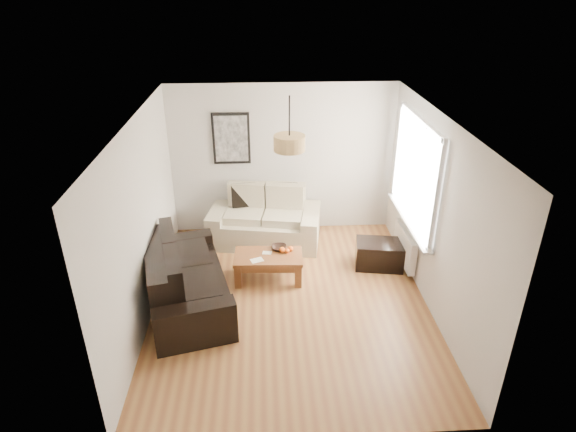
{
  "coord_description": "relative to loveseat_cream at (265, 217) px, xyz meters",
  "views": [
    {
      "loc": [
        -0.35,
        -5.54,
        4.13
      ],
      "look_at": [
        0.0,
        0.6,
        1.05
      ],
      "focal_mm": 30.12,
      "sensor_mm": 36.0,
      "label": 1
    }
  ],
  "objects": [
    {
      "name": "orange_a",
      "position": [
        0.32,
        -1.14,
        -0.0
      ],
      "size": [
        0.08,
        0.08,
        0.07
      ],
      "primitive_type": "sphere",
      "rotation": [
        0.0,
        0.0,
        0.03
      ],
      "color": "orange",
      "rests_on": "fruit_bowl"
    },
    {
      "name": "sofa_leather",
      "position": [
        -1.1,
        -1.71,
        -0.01
      ],
      "size": [
        1.47,
        2.24,
        0.89
      ],
      "primitive_type": null,
      "rotation": [
        0.0,
        0.0,
        1.82
      ],
      "color": "black",
      "rests_on": "floor"
    },
    {
      "name": "window_bay",
      "position": [
        2.19,
        -0.98,
        1.14
      ],
      "size": [
        0.14,
        1.9,
        1.6
      ],
      "primitive_type": null,
      "color": "white",
      "rests_on": "wall_right"
    },
    {
      "name": "poster",
      "position": [
        -0.52,
        0.44,
        1.24
      ],
      "size": [
        0.62,
        0.04,
        0.87
      ],
      "primitive_type": null,
      "color": "black",
      "rests_on": "wall_back"
    },
    {
      "name": "wall_left",
      "position": [
        -1.57,
        -1.78,
        0.84
      ],
      "size": [
        0.04,
        4.5,
        2.6
      ],
      "primitive_type": null,
      "color": "silver",
      "rests_on": "floor"
    },
    {
      "name": "wall_front",
      "position": [
        0.33,
        -4.03,
        0.84
      ],
      "size": [
        3.8,
        0.04,
        2.6
      ],
      "primitive_type": null,
      "color": "silver",
      "rests_on": "floor"
    },
    {
      "name": "floor",
      "position": [
        0.33,
        -1.78,
        -0.46
      ],
      "size": [
        4.5,
        4.5,
        0.0
      ],
      "primitive_type": "plane",
      "color": "brown",
      "rests_on": "ground"
    },
    {
      "name": "ceiling",
      "position": [
        0.33,
        -1.78,
        2.14
      ],
      "size": [
        3.8,
        4.5,
        0.0
      ],
      "primitive_type": null,
      "color": "white",
      "rests_on": "floor"
    },
    {
      "name": "fruit_bowl",
      "position": [
        0.2,
        -1.02,
        -0.02
      ],
      "size": [
        0.23,
        0.23,
        0.06
      ],
      "primitive_type": "imported",
      "rotation": [
        0.0,
        0.0,
        0.01
      ],
      "color": "black",
      "rests_on": "coffee_table"
    },
    {
      "name": "wall_right",
      "position": [
        2.23,
        -1.78,
        0.84
      ],
      "size": [
        0.04,
        4.5,
        2.6
      ],
      "primitive_type": null,
      "color": "silver",
      "rests_on": "floor"
    },
    {
      "name": "pendant_shade",
      "position": [
        0.33,
        -1.48,
        1.77
      ],
      "size": [
        0.4,
        0.4,
        0.2
      ],
      "primitive_type": "cylinder",
      "color": "tan",
      "rests_on": "ceiling"
    },
    {
      "name": "coffee_table",
      "position": [
        0.03,
        -1.19,
        -0.25
      ],
      "size": [
        1.03,
        0.59,
        0.41
      ],
      "primitive_type": null,
      "rotation": [
        0.0,
        0.0,
        -0.04
      ],
      "color": "brown",
      "rests_on": "floor"
    },
    {
      "name": "wall_back",
      "position": [
        0.33,
        0.47,
        0.84
      ],
      "size": [
        3.8,
        0.04,
        2.6
      ],
      "primitive_type": null,
      "color": "silver",
      "rests_on": "floor"
    },
    {
      "name": "loveseat_cream",
      "position": [
        0.0,
        0.0,
        0.0
      ],
      "size": [
        1.98,
        1.29,
        0.91
      ],
      "primitive_type": null,
      "rotation": [
        0.0,
        0.0,
        -0.17
      ],
      "color": "beige",
      "rests_on": "floor"
    },
    {
      "name": "ottoman",
      "position": [
        1.78,
        -0.92,
        -0.25
      ],
      "size": [
        0.8,
        0.58,
        0.42
      ],
      "primitive_type": "cube",
      "rotation": [
        0.0,
        0.0,
        -0.16
      ],
      "color": "black",
      "rests_on": "floor"
    },
    {
      "name": "orange_c",
      "position": [
        0.25,
        -1.11,
        -0.0
      ],
      "size": [
        0.09,
        0.09,
        0.09
      ],
      "primitive_type": "sphere",
      "rotation": [
        0.0,
        0.0,
        -0.06
      ],
      "color": "orange",
      "rests_on": "fruit_bowl"
    },
    {
      "name": "radiator",
      "position": [
        2.15,
        -0.98,
        -0.08
      ],
      "size": [
        0.1,
        0.9,
        0.52
      ],
      "primitive_type": "cube",
      "color": "white",
      "rests_on": "wall_right"
    },
    {
      "name": "orange_b",
      "position": [
        0.37,
        -1.09,
        -0.0
      ],
      "size": [
        0.1,
        0.1,
        0.09
      ],
      "primitive_type": "sphere",
      "rotation": [
        0.0,
        0.0,
        0.14
      ],
      "color": "#E45813",
      "rests_on": "fruit_bowl"
    },
    {
      "name": "cushion_left",
      "position": [
        -0.35,
        0.22,
        0.32
      ],
      "size": [
        0.43,
        0.19,
        0.42
      ],
      "primitive_type": "cube",
      "rotation": [
        0.0,
        0.0,
        0.15
      ],
      "color": "black",
      "rests_on": "loveseat_cream"
    },
    {
      "name": "papers",
      "position": [
        -0.13,
        -1.32,
        -0.04
      ],
      "size": [
        0.21,
        0.18,
        0.01
      ],
      "primitive_type": "cube",
      "rotation": [
        0.0,
        0.0,
        0.36
      ],
      "color": "white",
      "rests_on": "coffee_table"
    },
    {
      "name": "cushion_right",
      "position": [
        0.37,
        0.22,
        0.31
      ],
      "size": [
        0.41,
        0.17,
        0.4
      ],
      "primitive_type": "cube",
      "rotation": [
        0.0,
        0.0,
        -0.11
      ],
      "color": "black",
      "rests_on": "loveseat_cream"
    }
  ]
}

